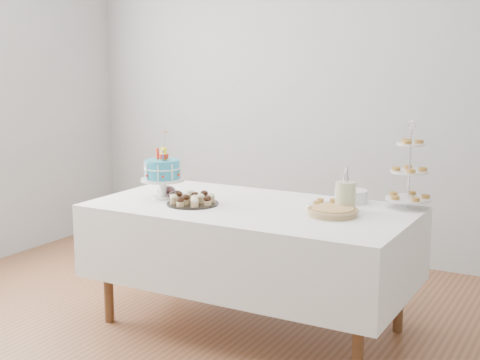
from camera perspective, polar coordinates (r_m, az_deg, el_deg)
The scene contains 12 objects.
floor at distance 4.02m, azimuth -1.14°, elevation -13.82°, with size 5.00×5.00×0.00m, color brown.
walls at distance 3.68m, azimuth -1.22°, elevation 5.72°, with size 5.04×4.04×2.70m.
table at distance 4.08m, azimuth 0.97°, elevation -5.33°, with size 1.92×1.02×0.77m.
birthday_cake at distance 4.24m, azimuth -6.61°, elevation -0.06°, with size 0.28×0.28×0.43m.
cupcake_tray at distance 4.07m, azimuth -4.07°, elevation -1.62°, with size 0.32×0.32×0.07m.
pie at distance 3.81m, azimuth 7.91°, elevation -2.65°, with size 0.29×0.29×0.05m.
tiered_stand at distance 4.05m, azimuth 14.25°, elevation 0.66°, with size 0.27×0.27×0.52m.
plate_stack at distance 4.17m, azimuth 9.45°, elevation -1.37°, with size 0.20×0.20×0.08m.
pastry_plate at distance 4.05m, azimuth 7.45°, elevation -2.01°, with size 0.23×0.23×0.03m.
jam_bowl_a at distance 4.23m, azimuth -5.49°, elevation -1.27°, with size 0.10×0.10×0.06m.
jam_bowl_b at distance 4.34m, azimuth -6.28°, elevation -0.94°, with size 0.11×0.11×0.07m.
utensil_pitcher at distance 3.91m, azimuth 9.00°, elevation -1.31°, with size 0.13×0.12×0.27m.
Camera 1 is at (1.86, -3.16, 1.65)m, focal length 50.00 mm.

